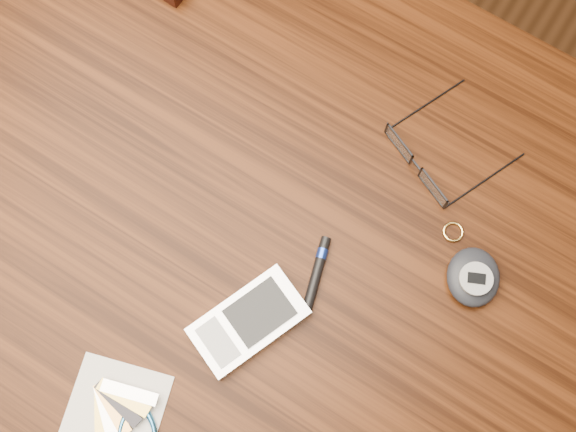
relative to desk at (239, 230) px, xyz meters
name	(u,v)px	position (x,y,z in m)	size (l,w,h in m)	color
ground	(260,307)	(0.00, 0.00, -0.65)	(3.80, 3.80, 0.00)	#472814
desk	(239,230)	(0.00, 0.00, 0.00)	(1.00, 0.70, 0.75)	#361808
eyeglasses	(421,163)	(0.15, 0.14, 0.11)	(0.14, 0.14, 0.02)	black
gold_ring	(453,232)	(0.21, 0.10, 0.10)	(0.02, 0.02, 0.00)	#E5BF64
pda_phone	(249,321)	(0.08, -0.09, 0.11)	(0.10, 0.13, 0.02)	silver
pedometer	(473,277)	(0.25, 0.06, 0.11)	(0.08, 0.08, 0.03)	black
notepad_keys	(125,426)	(0.03, -0.24, 0.11)	(0.13, 0.13, 0.01)	silver
black_blue_pen	(317,272)	(0.11, -0.01, 0.11)	(0.03, 0.08, 0.01)	black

